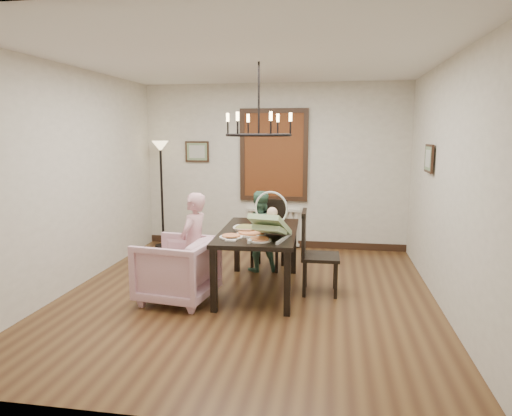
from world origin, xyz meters
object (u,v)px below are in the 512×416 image
(armchair, at_px, (177,270))
(drinking_glass, at_px, (262,224))
(baby_bouncer, at_px, (270,223))
(chair_right, at_px, (321,252))
(floor_lamp, at_px, (162,196))
(dining_table, at_px, (259,237))
(chair_far, at_px, (268,235))
(seated_man, at_px, (259,238))
(elderly_woman, at_px, (194,254))

(armchair, height_order, drinking_glass, drinking_glass)
(baby_bouncer, distance_m, drinking_glass, 0.56)
(chair_right, distance_m, armchair, 1.76)
(baby_bouncer, xyz_separation_m, floor_lamp, (-2.21, 2.38, -0.07))
(chair_right, relative_size, baby_bouncer, 1.82)
(dining_table, xyz_separation_m, chair_far, (-0.02, 0.96, -0.18))
(chair_right, height_order, seated_man, chair_right)
(dining_table, relative_size, chair_right, 1.62)
(dining_table, height_order, elderly_woman, elderly_woman)
(dining_table, height_order, seated_man, seated_man)
(chair_right, relative_size, seated_man, 1.08)
(armchair, height_order, baby_bouncer, baby_bouncer)
(floor_lamp, bearing_deg, drinking_glass, -42.36)
(armchair, relative_size, drinking_glass, 5.98)
(chair_far, bearing_deg, armchair, -113.56)
(armchair, bearing_deg, chair_right, 116.31)
(dining_table, distance_m, chair_far, 0.98)
(armchair, distance_m, baby_bouncer, 1.25)
(chair_right, relative_size, floor_lamp, 0.58)
(seated_man, height_order, drinking_glass, seated_man)
(chair_right, height_order, drinking_glass, chair_right)
(dining_table, height_order, chair_right, chair_right)
(chair_right, height_order, floor_lamp, floor_lamp)
(elderly_woman, bearing_deg, chair_far, 163.99)
(dining_table, distance_m, seated_man, 0.87)
(chair_far, relative_size, armchair, 1.22)
(seated_man, bearing_deg, drinking_glass, 85.86)
(armchair, relative_size, baby_bouncer, 1.45)
(seated_man, relative_size, drinking_glass, 6.91)
(chair_right, distance_m, floor_lamp, 3.38)
(elderly_woman, bearing_deg, dining_table, 126.03)
(chair_far, xyz_separation_m, drinking_glass, (0.05, -0.89, 0.34))
(chair_right, xyz_separation_m, baby_bouncer, (-0.56, -0.49, 0.44))
(dining_table, bearing_deg, chair_right, 0.77)
(dining_table, distance_m, elderly_woman, 0.82)
(dining_table, height_order, floor_lamp, floor_lamp)
(elderly_woman, xyz_separation_m, drinking_glass, (0.78, 0.38, 0.32))
(seated_man, xyz_separation_m, baby_bouncer, (0.34, -1.28, 0.48))
(elderly_woman, bearing_deg, seated_man, 165.57)
(dining_table, height_order, drinking_glass, drinking_glass)
(armchair, height_order, seated_man, seated_man)
(seated_man, height_order, floor_lamp, floor_lamp)
(armchair, xyz_separation_m, elderly_woman, (0.15, 0.20, 0.15))
(floor_lamp, bearing_deg, seated_man, -30.37)
(armchair, bearing_deg, dining_table, 127.57)
(armchair, relative_size, seated_man, 0.86)
(chair_far, distance_m, floor_lamp, 2.24)
(armchair, bearing_deg, drinking_glass, 130.14)
(dining_table, height_order, chair_far, chair_far)
(elderly_woman, height_order, baby_bouncer, baby_bouncer)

